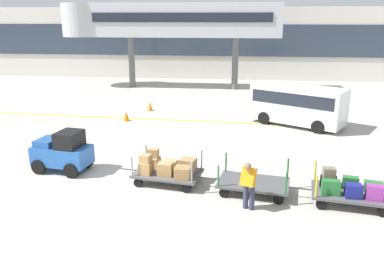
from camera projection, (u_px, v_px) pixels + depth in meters
ground_plane at (112, 196)px, 12.79m from camera, size 120.00×120.00×0.00m
apron_lead_line at (134, 118)px, 22.45m from camera, size 17.76×1.04×0.01m
terminal_building at (195, 43)px, 36.73m from camera, size 63.53×2.51×6.49m
jet_bridge at (161, 21)px, 30.67m from camera, size 17.38×3.00×6.68m
baggage_tug at (63, 152)px, 14.65m from camera, size 2.25×1.52×1.58m
baggage_cart_lead at (168, 169)px, 13.60m from camera, size 3.08×1.75×1.10m
baggage_cart_middle at (253, 183)px, 12.90m from camera, size 3.08×1.75×1.10m
baggage_cart_tail at (350, 190)px, 12.07m from camera, size 3.08×1.75×1.10m
baggage_handler at (249, 183)px, 11.63m from camera, size 0.53×0.54×1.56m
shuttle_van at (298, 103)px, 20.79m from camera, size 5.10×4.07×2.10m
safety_cone_near at (150, 106)px, 24.25m from camera, size 0.36×0.36×0.55m
safety_cone_far at (126, 116)px, 21.85m from camera, size 0.36×0.36×0.55m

